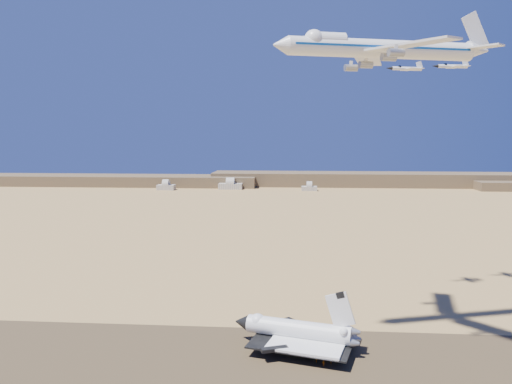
# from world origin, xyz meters

# --- Properties ---
(ground) EXTENTS (1200.00, 1200.00, 0.00)m
(ground) POSITION_xyz_m (0.00, 0.00, 0.00)
(ground) COLOR #A8844A
(ground) RESTS_ON ground
(runway) EXTENTS (600.00, 50.00, 0.06)m
(runway) POSITION_xyz_m (0.00, 0.00, 0.03)
(runway) COLOR brown
(runway) RESTS_ON ground
(ridgeline) EXTENTS (960.00, 90.00, 18.00)m
(ridgeline) POSITION_xyz_m (65.32, 527.31, 7.63)
(ridgeline) COLOR brown
(ridgeline) RESTS_ON ground
(hangars) EXTENTS (200.50, 29.50, 30.00)m
(hangars) POSITION_xyz_m (-64.00, 478.43, 4.83)
(hangars) COLOR beige
(hangars) RESTS_ON ground
(shuttle) EXTENTS (41.67, 32.23, 20.40)m
(shuttle) POSITION_xyz_m (22.97, 9.32, 5.48)
(shuttle) COLOR white
(shuttle) RESTS_ON runway
(carrier_747) EXTENTS (71.39, 53.32, 17.85)m
(carrier_747) POSITION_xyz_m (46.29, 14.50, 94.70)
(carrier_747) COLOR silver
(crew_a) EXTENTS (0.68, 0.82, 1.93)m
(crew_a) POSITION_xyz_m (33.13, -1.19, 1.02)
(crew_a) COLOR #D0690C
(crew_a) RESTS_ON runway
(crew_b) EXTENTS (0.67, 0.92, 1.69)m
(crew_b) POSITION_xyz_m (28.85, -0.51, 0.90)
(crew_b) COLOR #D0690C
(crew_b) RESTS_ON runway
(crew_c) EXTENTS (1.23, 0.96, 1.87)m
(crew_c) POSITION_xyz_m (30.77, -3.14, 1.00)
(crew_c) COLOR #D0690C
(crew_c) RESTS_ON runway
(chase_jet_c) EXTENTS (15.73, 9.12, 4.00)m
(chase_jet_c) POSITION_xyz_m (65.99, 63.61, 94.93)
(chase_jet_c) COLOR silver
(chase_jet_d) EXTENTS (16.14, 9.11, 4.06)m
(chase_jet_d) POSITION_xyz_m (86.94, 73.61, 96.98)
(chase_jet_d) COLOR silver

